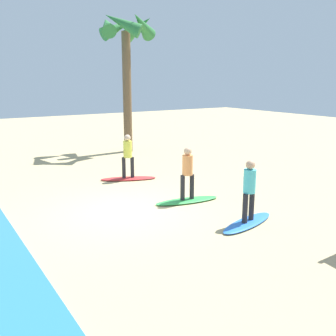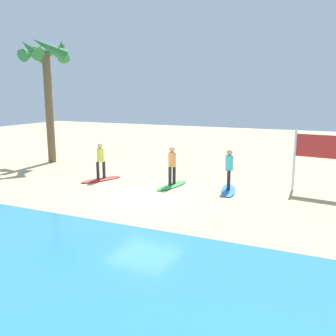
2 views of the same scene
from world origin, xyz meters
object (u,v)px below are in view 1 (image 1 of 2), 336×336
at_px(surfboard_red, 128,178).
at_px(palm_tree, 126,40).
at_px(surfer_blue, 249,186).
at_px(surfer_red, 128,153).
at_px(surfer_green, 187,170).
at_px(surfboard_green, 187,200).
at_px(surfboard_blue, 248,223).

xyz_separation_m(surfboard_red, palm_tree, (5.24, -2.68, 5.56)).
bearing_deg(surfer_blue, surfer_red, 5.34).
bearing_deg(palm_tree, surfer_red, 152.94).
bearing_deg(palm_tree, surfboard_red, 152.94).
bearing_deg(surfboard_red, surfer_green, 118.40).
relative_size(surfboard_green, surfboard_red, 1.00).
distance_m(surfboard_blue, palm_tree, 12.59).
height_order(surfer_green, surfer_red, same).
bearing_deg(surfboard_green, surfer_blue, 105.48).
xyz_separation_m(surfer_green, surfboard_red, (3.43, 0.30, -0.99)).
bearing_deg(surfboard_red, surfboard_blue, 118.72).
xyz_separation_m(surfer_red, palm_tree, (5.24, -2.68, 4.57)).
xyz_separation_m(surfboard_green, surfer_green, (0.00, 0.00, 0.99)).
bearing_deg(surfboard_blue, palm_tree, -115.33).
bearing_deg(surfer_blue, surfer_green, 5.78).
bearing_deg(surfer_green, surfboard_red, 5.03).
bearing_deg(palm_tree, surfer_green, 164.69).
xyz_separation_m(surfboard_blue, surfer_red, (5.85, 0.55, 0.99)).
height_order(surfboard_green, surfboard_red, same).
relative_size(surfer_green, palm_tree, 0.23).
height_order(surfer_blue, surfer_green, same).
bearing_deg(surfboard_blue, surfer_green, -98.68).
distance_m(surfboard_blue, surfer_blue, 0.99).
relative_size(surfer_blue, surfer_green, 1.00).
xyz_separation_m(surfer_blue, surfer_red, (5.85, 0.55, 0.00)).
height_order(surfboard_blue, surfer_blue, surfer_blue).
bearing_deg(surfboard_red, palm_tree, -93.69).
xyz_separation_m(surfboard_blue, surfer_blue, (0.00, 0.00, 0.99)).
bearing_deg(surfboard_green, surfer_red, -75.27).
distance_m(surfboard_blue, surfboard_red, 5.87).
relative_size(surfer_blue, palm_tree, 0.23).
bearing_deg(surfer_blue, palm_tree, -10.88).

